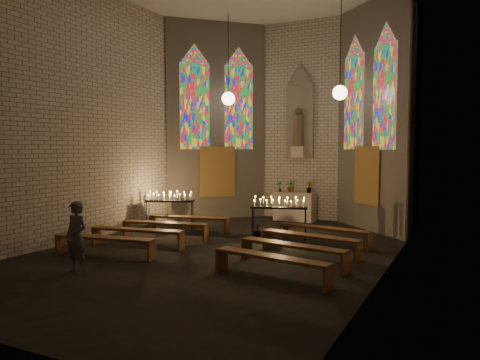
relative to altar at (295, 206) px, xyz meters
name	(u,v)px	position (x,y,z in m)	size (l,w,h in m)	color
floor	(218,252)	(0.00, -5.45, -0.50)	(12.00, 12.00, 0.00)	black
room	(272,110)	(0.00, -2.08, 3.22)	(8.22, 12.43, 7.00)	#C1B3A1
altar	(295,206)	(0.00, 0.00, 0.00)	(1.40, 0.60, 1.00)	beige
flower_vase_left	(280,187)	(-0.53, -0.07, 0.68)	(0.19, 0.13, 0.37)	#4C723F
flower_vase_center	(291,186)	(-0.11, -0.04, 0.72)	(0.39, 0.34, 0.44)	#4C723F
flower_vase_right	(309,187)	(0.55, -0.05, 0.70)	(0.22, 0.18, 0.40)	#4C723F
aisle_flower_pot	(257,230)	(0.05, -3.25, -0.32)	(0.20, 0.20, 0.36)	#4C723F
votive_stand_left	(170,198)	(-3.00, -3.23, 0.45)	(1.53, 0.93, 1.11)	black
votive_stand_right	(279,204)	(0.76, -3.35, 0.48)	(1.59, 0.80, 1.14)	black
pew_left_0	(189,219)	(-2.11, -3.53, -0.11)	(2.52, 0.77, 0.48)	brown
pew_right_0	(324,230)	(2.11, -3.53, -0.11)	(2.52, 0.77, 0.48)	brown
pew_left_1	(165,225)	(-2.11, -4.73, -0.11)	(2.52, 0.77, 0.48)	brown
pew_right_1	(310,238)	(2.11, -4.73, -0.11)	(2.52, 0.77, 0.48)	brown
pew_left_2	(137,232)	(-2.11, -5.93, -0.11)	(2.52, 0.77, 0.48)	brown
pew_right_2	(292,248)	(2.11, -5.93, -0.11)	(2.52, 0.77, 0.48)	brown
pew_left_3	(104,240)	(-2.11, -7.13, -0.11)	(2.52, 0.77, 0.48)	brown
pew_right_3	(271,260)	(2.11, -7.13, -0.11)	(2.52, 0.77, 0.48)	brown
visitor	(76,237)	(-1.61, -8.47, 0.24)	(0.54, 0.35, 1.48)	#47464F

